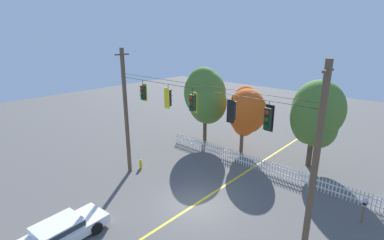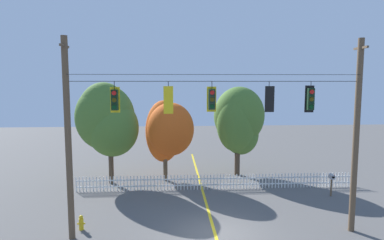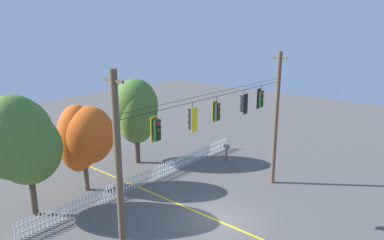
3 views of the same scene
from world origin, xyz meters
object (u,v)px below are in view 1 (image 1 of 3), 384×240
object	(u,v)px
fire_hydrant	(141,164)
roadside_mailbox	(365,204)
autumn_maple_mid	(246,111)
traffic_signal_southbound_primary	(232,111)
autumn_oak_far_east	(316,115)
autumn_maple_near_fence	(205,95)
traffic_signal_northbound_secondary	(143,93)
traffic_signal_northbound_primary	(168,98)
traffic_signal_westbound_side	(193,103)
parked_car	(60,231)
traffic_signal_eastbound_side	(268,118)

from	to	relation	value
fire_hydrant	roadside_mailbox	bearing A→B (deg)	15.50
autumn_maple_mid	traffic_signal_southbound_primary	bearing A→B (deg)	-62.70
autumn_oak_far_east	autumn_maple_near_fence	bearing A→B (deg)	-171.48
traffic_signal_northbound_secondary	fire_hydrant	xyz separation A→B (m)	(-1.92, 0.89, -6.06)
autumn_maple_mid	autumn_maple_near_fence	bearing A→B (deg)	-175.51
traffic_signal_northbound_secondary	traffic_signal_northbound_primary	distance (m)	2.40
traffic_signal_westbound_side	parked_car	world-z (taller)	traffic_signal_westbound_side
traffic_signal_eastbound_side	roadside_mailbox	bearing A→B (deg)	53.36
autumn_oak_far_east	roadside_mailbox	world-z (taller)	autumn_oak_far_east
fire_hydrant	autumn_oak_far_east	bearing A→B (deg)	44.45
traffic_signal_westbound_side	traffic_signal_southbound_primary	bearing A→B (deg)	-0.41
autumn_oak_far_east	traffic_signal_northbound_primary	bearing A→B (deg)	-117.18
traffic_signal_northbound_secondary	traffic_signal_westbound_side	xyz separation A→B (m)	(4.37, -0.00, 0.01)
traffic_signal_northbound_primary	fire_hydrant	size ratio (longest dim) A/B	1.97
traffic_signal_northbound_primary	traffic_signal_westbound_side	bearing A→B (deg)	0.56
traffic_signal_northbound_secondary	traffic_signal_eastbound_side	distance (m)	8.96
autumn_oak_far_east	parked_car	size ratio (longest dim) A/B	1.47
parked_car	fire_hydrant	size ratio (longest dim) A/B	6.35
traffic_signal_southbound_primary	fire_hydrant	bearing A→B (deg)	174.18
traffic_signal_northbound_primary	roadside_mailbox	world-z (taller)	traffic_signal_northbound_primary
traffic_signal_northbound_primary	parked_car	size ratio (longest dim) A/B	0.31
autumn_oak_far_east	traffic_signal_westbound_side	bearing A→B (deg)	-107.95
traffic_signal_northbound_secondary	fire_hydrant	size ratio (longest dim) A/B	1.90
traffic_signal_northbound_primary	roadside_mailbox	size ratio (longest dim) A/B	1.00
fire_hydrant	roadside_mailbox	xyz separation A→B (m)	(14.55, 4.03, 0.82)
traffic_signal_northbound_primary	traffic_signal_eastbound_side	distance (m)	6.57
traffic_signal_westbound_side	fire_hydrant	bearing A→B (deg)	171.94
traffic_signal_northbound_primary	fire_hydrant	distance (m)	7.49
autumn_oak_far_east	fire_hydrant	bearing A→B (deg)	-135.55
fire_hydrant	traffic_signal_southbound_primary	bearing A→B (deg)	-5.82
traffic_signal_eastbound_side	roadside_mailbox	world-z (taller)	traffic_signal_eastbound_side
autumn_maple_mid	parked_car	bearing A→B (deg)	-91.86
autumn_maple_near_fence	autumn_maple_mid	bearing A→B (deg)	4.49
traffic_signal_northbound_primary	autumn_maple_near_fence	world-z (taller)	traffic_signal_northbound_primary
autumn_oak_far_east	fire_hydrant	distance (m)	14.03
autumn_maple_mid	traffic_signal_northbound_secondary	bearing A→B (deg)	-103.61
autumn_maple_mid	roadside_mailbox	size ratio (longest dim) A/B	4.07
traffic_signal_northbound_primary	fire_hydrant	world-z (taller)	traffic_signal_northbound_primary
autumn_oak_far_east	roadside_mailbox	size ratio (longest dim) A/B	4.75
autumn_maple_near_fence	autumn_maple_mid	world-z (taller)	autumn_maple_near_fence
autumn_maple_mid	autumn_oak_far_east	xyz separation A→B (m)	(5.49, 1.13, 0.45)
traffic_signal_southbound_primary	autumn_maple_near_fence	world-z (taller)	traffic_signal_southbound_primary
autumn_maple_near_fence	parked_car	world-z (taller)	autumn_maple_near_fence
traffic_signal_westbound_side	autumn_maple_mid	size ratio (longest dim) A/B	0.24
roadside_mailbox	traffic_signal_northbound_secondary	bearing A→B (deg)	-158.68
traffic_signal_northbound_secondary	traffic_signal_westbound_side	world-z (taller)	same
traffic_signal_northbound_secondary	traffic_signal_westbound_side	bearing A→B (deg)	-0.00
traffic_signal_northbound_secondary	roadside_mailbox	xyz separation A→B (m)	(12.62, 4.93, -5.24)
fire_hydrant	autumn_maple_mid	bearing A→B (deg)	63.50
autumn_maple_mid	traffic_signal_eastbound_side	bearing A→B (deg)	-53.87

